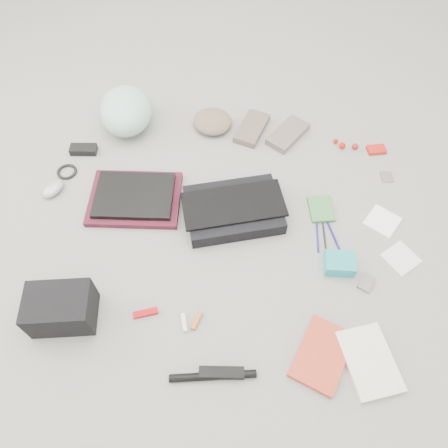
% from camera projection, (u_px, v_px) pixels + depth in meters
% --- Properties ---
extents(ground_plane, '(4.00, 4.00, 0.00)m').
position_uv_depth(ground_plane, '(224.00, 231.00, 1.80)').
color(ground_plane, gray).
extents(messenger_bag, '(0.46, 0.40, 0.06)m').
position_uv_depth(messenger_bag, '(233.00, 210.00, 1.82)').
color(messenger_bag, black).
rests_on(messenger_bag, ground_plane).
extents(bag_flap, '(0.46, 0.33, 0.01)m').
position_uv_depth(bag_flap, '(234.00, 204.00, 1.78)').
color(bag_flap, black).
rests_on(bag_flap, messenger_bag).
extents(laptop_sleeve, '(0.43, 0.35, 0.03)m').
position_uv_depth(laptop_sleeve, '(135.00, 199.00, 1.87)').
color(laptop_sleeve, '#4D1424').
rests_on(laptop_sleeve, ground_plane).
extents(laptop, '(0.36, 0.29, 0.02)m').
position_uv_depth(laptop, '(134.00, 195.00, 1.85)').
color(laptop, black).
rests_on(laptop, laptop_sleeve).
extents(bike_helmet, '(0.32, 0.36, 0.18)m').
position_uv_depth(bike_helmet, '(126.00, 111.00, 2.06)').
color(bike_helmet, '#AFDED4').
rests_on(bike_helmet, ground_plane).
extents(beanie, '(0.24, 0.23, 0.07)m').
position_uv_depth(beanie, '(212.00, 121.00, 2.10)').
color(beanie, '#75614F').
rests_on(beanie, ground_plane).
extents(mitten_left, '(0.15, 0.24, 0.03)m').
position_uv_depth(mitten_left, '(252.00, 128.00, 2.10)').
color(mitten_left, '#67594C').
rests_on(mitten_left, ground_plane).
extents(mitten_right, '(0.20, 0.24, 0.03)m').
position_uv_depth(mitten_right, '(288.00, 134.00, 2.08)').
color(mitten_right, '#70615B').
rests_on(mitten_right, ground_plane).
extents(power_brick, '(0.13, 0.08, 0.03)m').
position_uv_depth(power_brick, '(84.00, 149.00, 2.02)').
color(power_brick, black).
rests_on(power_brick, ground_plane).
extents(cable_coil, '(0.11, 0.11, 0.01)m').
position_uv_depth(cable_coil, '(67.00, 172.00, 1.96)').
color(cable_coil, black).
rests_on(cable_coil, ground_plane).
extents(mouse, '(0.10, 0.13, 0.04)m').
position_uv_depth(mouse, '(53.00, 189.00, 1.89)').
color(mouse, '#9D9DA3').
rests_on(mouse, ground_plane).
extents(camera_bag, '(0.26, 0.21, 0.15)m').
position_uv_depth(camera_bag, '(61.00, 308.00, 1.53)').
color(camera_bag, black).
rests_on(camera_bag, ground_plane).
extents(multitool, '(0.09, 0.06, 0.01)m').
position_uv_depth(multitool, '(146.00, 313.00, 1.59)').
color(multitool, '#9E0807').
rests_on(multitool, ground_plane).
extents(toiletry_tube_white, '(0.04, 0.07, 0.02)m').
position_uv_depth(toiletry_tube_white, '(184.00, 323.00, 1.57)').
color(toiletry_tube_white, white).
rests_on(toiletry_tube_white, ground_plane).
extents(toiletry_tube_orange, '(0.03, 0.07, 0.02)m').
position_uv_depth(toiletry_tube_orange, '(197.00, 321.00, 1.57)').
color(toiletry_tube_orange, '#C9661F').
rests_on(toiletry_tube_orange, ground_plane).
extents(u_lock, '(0.16, 0.06, 0.03)m').
position_uv_depth(u_lock, '(222.00, 373.00, 1.47)').
color(u_lock, black).
rests_on(u_lock, ground_plane).
extents(bike_pump, '(0.29, 0.10, 0.03)m').
position_uv_depth(bike_pump, '(213.00, 376.00, 1.46)').
color(bike_pump, black).
rests_on(bike_pump, ground_plane).
extents(book_red, '(0.22, 0.28, 0.03)m').
position_uv_depth(book_red, '(322.00, 355.00, 1.50)').
color(book_red, '#D74428').
rests_on(book_red, ground_plane).
extents(book_white, '(0.25, 0.29, 0.03)m').
position_uv_depth(book_white, '(369.00, 361.00, 1.49)').
color(book_white, beige).
rests_on(book_white, ground_plane).
extents(notepad, '(0.13, 0.15, 0.02)m').
position_uv_depth(notepad, '(321.00, 209.00, 1.85)').
color(notepad, '#407B3E').
rests_on(notepad, ground_plane).
extents(pen_blue, '(0.03, 0.15, 0.01)m').
position_uv_depth(pen_blue, '(317.00, 236.00, 1.78)').
color(pen_blue, navy).
rests_on(pen_blue, ground_plane).
extents(pen_black, '(0.03, 0.14, 0.01)m').
position_uv_depth(pen_black, '(325.00, 238.00, 1.77)').
color(pen_black, black).
rests_on(pen_black, ground_plane).
extents(pen_navy, '(0.07, 0.15, 0.01)m').
position_uv_depth(pen_navy, '(333.00, 235.00, 1.78)').
color(pen_navy, navy).
rests_on(pen_navy, ground_plane).
extents(accordion_wallet, '(0.12, 0.10, 0.06)m').
position_uv_depth(accordion_wallet, '(339.00, 263.00, 1.68)').
color(accordion_wallet, '#20A7AA').
rests_on(accordion_wallet, ground_plane).
extents(card_deck, '(0.07, 0.08, 0.01)m').
position_uv_depth(card_deck, '(366.00, 283.00, 1.66)').
color(card_deck, gray).
rests_on(card_deck, ground_plane).
extents(napkin_top, '(0.16, 0.16, 0.01)m').
position_uv_depth(napkin_top, '(382.00, 221.00, 1.82)').
color(napkin_top, white).
rests_on(napkin_top, ground_plane).
extents(napkin_bottom, '(0.17, 0.17, 0.01)m').
position_uv_depth(napkin_bottom, '(401.00, 258.00, 1.72)').
color(napkin_bottom, silver).
rests_on(napkin_bottom, ground_plane).
extents(lollipop_a, '(0.03, 0.03, 0.02)m').
position_uv_depth(lollipop_a, '(336.00, 141.00, 2.06)').
color(lollipop_a, '#9F1F01').
rests_on(lollipop_a, ground_plane).
extents(lollipop_b, '(0.03, 0.03, 0.03)m').
position_uv_depth(lollipop_b, '(342.00, 146.00, 2.04)').
color(lollipop_b, '#CB1000').
rests_on(lollipop_b, ground_plane).
extents(lollipop_c, '(0.04, 0.04, 0.03)m').
position_uv_depth(lollipop_c, '(355.00, 146.00, 2.04)').
color(lollipop_c, '#A61517').
rests_on(lollipop_c, ground_plane).
extents(altoids_tin, '(0.10, 0.08, 0.02)m').
position_uv_depth(altoids_tin, '(376.00, 150.00, 2.03)').
color(altoids_tin, red).
rests_on(altoids_tin, ground_plane).
extents(stamp_sheet, '(0.06, 0.07, 0.00)m').
position_uv_depth(stamp_sheet, '(387.00, 177.00, 1.95)').
color(stamp_sheet, slate).
rests_on(stamp_sheet, ground_plane).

